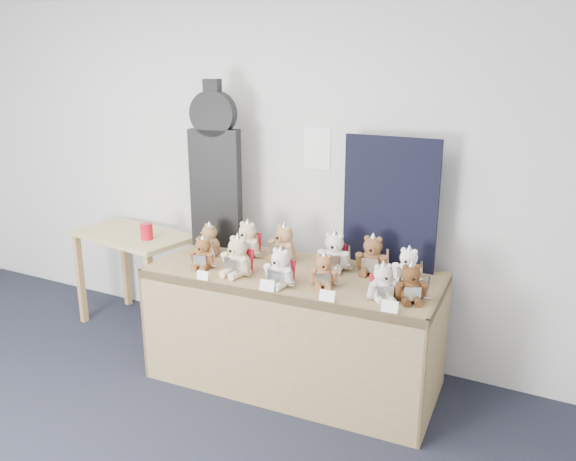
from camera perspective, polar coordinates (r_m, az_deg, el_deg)
The scene contains 22 objects.
room_shell at distance 4.13m, azimuth 2.95°, elevation 8.32°, with size 6.00×6.00×6.00m.
display_table at distance 3.76m, azimuth 0.09°, elevation -7.03°, with size 1.99×0.92×0.81m.
side_table at distance 4.81m, azimuth -15.34°, elevation -1.73°, with size 1.06×0.70×0.83m.
guitar_case at distance 4.23m, azimuth -7.41°, elevation 6.42°, with size 0.39×0.19×1.24m.
navy_board at distance 3.81m, azimuth 10.26°, elevation 2.76°, with size 0.67×0.02×0.89m, color black.
red_cup at distance 4.55m, azimuth -14.17°, elevation -0.09°, with size 0.10×0.10×0.13m, color red.
teddy_front_far_left at distance 3.85m, azimuth -8.62°, elevation -2.37°, with size 0.20×0.18×0.25m.
teddy_front_left at distance 3.68m, azimuth -5.14°, elevation -2.76°, with size 0.25×0.22×0.30m.
teddy_front_centre at distance 3.49m, azimuth -0.79°, elevation -3.92°, with size 0.23×0.20×0.28m.
teddy_front_right at distance 3.49m, azimuth 3.66°, elevation -4.19°, with size 0.20×0.18×0.24m.
teddy_front_far_right at distance 3.33m, azimuth 9.60°, elevation -5.35°, with size 0.21×0.21×0.25m.
teddy_front_end at distance 3.34m, azimuth 12.37°, elevation -5.38°, with size 0.22×0.21×0.26m.
teddy_back_left at distance 4.04m, azimuth -4.15°, elevation -1.08°, with size 0.24×0.20×0.30m.
teddy_back_centre_left at distance 3.96m, azimuth -0.46°, elevation -1.40°, with size 0.24×0.22×0.29m.
teddy_back_centre_right at distance 3.77m, azimuth 4.71°, elevation -2.33°, with size 0.25×0.22×0.30m.
teddy_back_right at distance 3.74m, azimuth 8.57°, elevation -2.63°, with size 0.24×0.20×0.29m.
teddy_back_end at distance 3.61m, azimuth 12.09°, elevation -3.67°, with size 0.21×0.17×0.26m.
teddy_back_far_left at distance 4.12m, azimuth -8.03°, elevation -1.04°, with size 0.21×0.21×0.26m.
entry_card_a at distance 3.65m, azimuth -8.68°, elevation -4.53°, with size 0.08×0.00×0.06m, color white.
entry_card_b at distance 3.43m, azimuth -2.14°, elevation -5.61°, with size 0.10×0.00×0.07m, color white.
entry_card_c at distance 3.28m, azimuth 3.99°, elevation -6.64°, with size 0.09×0.00×0.07m, color white.
entry_card_d at distance 3.19m, azimuth 10.29°, elevation -7.61°, with size 0.09×0.00×0.07m, color white.
Camera 1 is at (2.52, -1.23, 2.11)m, focal length 35.00 mm.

